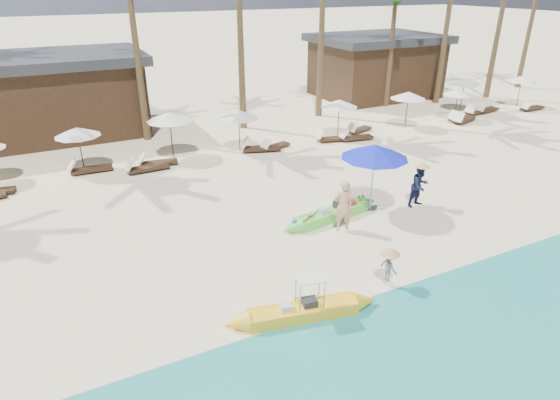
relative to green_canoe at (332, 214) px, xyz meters
name	(u,v)px	position (x,y,z in m)	size (l,w,h in m)	color
ground	(346,247)	(-0.64, -1.91, -0.21)	(240.00, 240.00, 0.00)	#F8DEB8
wet_sand_strip	(463,346)	(-0.64, -6.91, -0.20)	(240.00, 4.50, 0.01)	tan
green_canoe	(332,214)	(0.00, 0.00, 0.00)	(4.80, 1.06, 0.61)	#59D541
yellow_canoe	(303,311)	(-3.56, -4.32, -0.01)	(4.52, 1.16, 1.18)	yellow
tourist	(343,206)	(-0.10, -0.83, 0.71)	(0.67, 0.44, 1.84)	tan
vendor_green	(420,186)	(3.54, -0.50, 0.62)	(0.80, 0.62, 1.65)	#161B3D
vendor_yellow	(389,266)	(-0.74, -4.15, 0.43)	(0.59, 0.34, 0.91)	gray
blue_umbrella	(375,151)	(1.64, -0.06, 2.14)	(2.41, 2.41, 2.59)	#99999E
resort_parasol_4	(77,132)	(-7.54, 8.96, 1.62)	(1.97, 1.97, 2.03)	#3A2417
lounger_4_left	(88,168)	(-7.39, 8.61, 0.01)	(1.88, 0.65, 0.63)	#3A2417
lounger_4_right	(156,162)	(-4.48, 8.12, 0.00)	(1.83, 0.78, 0.60)	#3A2417
resort_parasol_5	(169,117)	(-3.45, 9.00, 1.80)	(2.16, 2.16, 2.22)	#3A2417
lounger_5_left	(145,167)	(-5.07, 7.63, 0.01)	(1.91, 0.64, 0.64)	#3A2417
resort_parasol_6	(239,114)	(-0.17, 8.46, 1.66)	(2.00, 2.00, 2.06)	#3A2417
lounger_6_left	(259,147)	(0.60, 7.85, 0.02)	(2.06, 1.17, 0.67)	#3A2417
lounger_6_right	(274,146)	(1.45, 7.84, -0.02)	(1.71, 0.94, 0.56)	#3A2417
resort_parasol_7	(339,103)	(5.49, 8.18, 1.65)	(1.99, 1.99, 2.05)	#3A2417
lounger_7_left	(331,138)	(4.71, 7.62, 0.00)	(1.86, 0.92, 0.61)	#3A2417
lounger_7_right	(354,137)	(5.93, 7.20, 0.00)	(1.91, 0.85, 0.62)	#3A2417
resort_parasol_8	(408,95)	(10.00, 7.97, 1.67)	(2.02, 2.02, 2.08)	#3A2417
lounger_8_left	(358,129)	(6.95, 8.31, -0.01)	(1.79, 1.03, 0.58)	#3A2417
resort_parasol_9	(458,92)	(13.84, 7.94, 1.49)	(1.83, 1.83, 1.88)	#3A2417
lounger_9_left	(463,120)	(13.76, 7.14, 0.00)	(1.92, 1.04, 0.62)	#3A2417
lounger_9_right	(460,118)	(13.85, 7.48, 0.01)	(1.91, 0.71, 0.64)	#3A2417
resort_parasol_10	(465,81)	(15.79, 9.39, 1.71)	(2.06, 2.06, 2.13)	#3A2417
lounger_10_left	(476,111)	(15.98, 8.24, 0.02)	(2.05, 0.98, 0.67)	#3A2417
lounger_10_right	(486,109)	(16.92, 8.28, 0.01)	(1.99, 0.89, 0.65)	#3A2417
resort_parasol_11	(522,79)	(20.24, 8.63, 1.63)	(1.97, 1.97, 2.03)	#3A2417
lounger_11_left	(531,107)	(20.01, 7.33, 0.00)	(1.85, 0.62, 0.62)	#3A2417
pavilion_west	(43,95)	(-8.64, 15.59, 1.98)	(10.80, 6.60, 4.30)	#3A2417
pavilion_east	(376,65)	(13.36, 15.59, 1.99)	(8.80, 6.60, 4.30)	#3A2417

